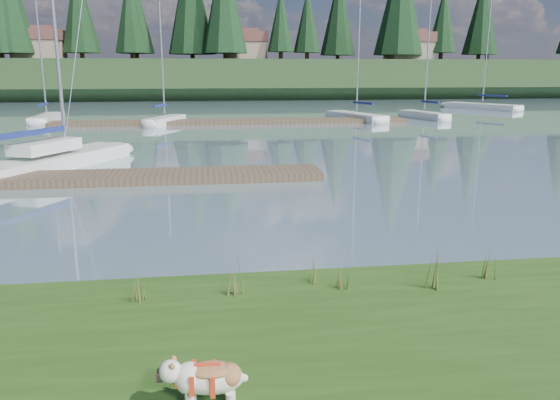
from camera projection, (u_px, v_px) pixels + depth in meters
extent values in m
plane|color=gray|center=(206.00, 124.00, 40.08)|extent=(200.00, 200.00, 0.00)
cube|color=#1D3218|center=(204.00, 80.00, 80.93)|extent=(200.00, 20.00, 5.00)
cylinder|color=silver|center=(192.00, 393.00, 5.92)|extent=(0.10, 0.10, 0.21)
cylinder|color=silver|center=(231.00, 391.00, 5.95)|extent=(0.10, 0.10, 0.21)
ellipsoid|color=silver|center=(211.00, 379.00, 5.78)|extent=(0.72, 0.39, 0.33)
ellipsoid|color=#9B643A|center=(211.00, 370.00, 5.75)|extent=(0.50, 0.35, 0.12)
ellipsoid|color=silver|center=(170.00, 371.00, 5.72)|extent=(0.26, 0.27, 0.24)
cube|color=black|center=(160.00, 375.00, 5.72)|extent=(0.08, 0.13, 0.10)
cube|color=white|center=(55.00, 163.00, 21.96)|extent=(5.10, 7.71, 0.70)
ellipsoid|color=white|center=(114.00, 150.00, 25.53)|extent=(2.47, 2.65, 0.70)
cube|color=navy|center=(30.00, 133.00, 20.60)|extent=(1.78, 3.23, 0.20)
cube|color=white|center=(45.00, 146.00, 21.39)|extent=(2.38, 3.07, 0.45)
cube|color=#4C3D2C|center=(96.00, 178.00, 19.28)|extent=(16.00, 2.00, 0.30)
cube|color=#4C3D2C|center=(233.00, 122.00, 40.31)|extent=(26.00, 2.20, 0.30)
cube|color=white|center=(47.00, 119.00, 41.40)|extent=(1.70, 6.33, 0.70)
ellipsoid|color=white|center=(56.00, 116.00, 44.40)|extent=(1.44, 1.77, 0.70)
cylinder|color=silver|center=(40.00, 44.00, 40.13)|extent=(0.12, 0.12, 9.80)
cube|color=navy|center=(43.00, 104.00, 40.31)|extent=(0.31, 2.50, 0.20)
cube|color=white|center=(165.00, 122.00, 39.64)|extent=(2.85, 4.94, 0.70)
ellipsoid|color=white|center=(179.00, 119.00, 41.95)|extent=(1.48, 1.63, 0.70)
cylinder|color=silver|center=(162.00, 59.00, 38.62)|extent=(0.12, 0.12, 7.68)
cube|color=navy|center=(160.00, 106.00, 38.74)|extent=(0.91, 1.88, 0.20)
cube|color=white|center=(356.00, 117.00, 43.05)|extent=(3.40, 6.87, 0.70)
ellipsoid|color=white|center=(335.00, 114.00, 46.02)|extent=(1.93, 2.18, 0.70)
cylinder|color=silver|center=(359.00, 42.00, 41.72)|extent=(0.12, 0.12, 10.32)
cube|color=navy|center=(363.00, 103.00, 41.97)|extent=(0.96, 2.61, 0.20)
cube|color=white|center=(424.00, 116.00, 44.34)|extent=(2.43, 5.54, 0.70)
ellipsoid|color=white|center=(405.00, 114.00, 46.79)|extent=(1.48, 1.70, 0.70)
cylinder|color=silver|center=(428.00, 56.00, 43.23)|extent=(0.12, 0.12, 8.33)
cube|color=navy|center=(430.00, 102.00, 43.39)|extent=(0.68, 2.14, 0.20)
cube|color=white|center=(482.00, 107.00, 55.28)|extent=(5.31, 7.81, 0.70)
ellipsoid|color=white|center=(450.00, 105.00, 58.39)|extent=(2.53, 2.71, 0.70)
cylinder|color=silver|center=(488.00, 41.00, 53.78)|extent=(0.12, 0.12, 11.78)
cube|color=navy|center=(493.00, 96.00, 54.16)|extent=(1.66, 2.86, 0.20)
cone|color=#475B23|center=(231.00, 275.00, 8.69)|extent=(0.03, 0.03, 0.66)
cone|color=brown|center=(239.00, 280.00, 8.66)|extent=(0.03, 0.03, 0.53)
cone|color=#475B23|center=(235.00, 272.00, 8.72)|extent=(0.03, 0.03, 0.73)
cone|color=brown|center=(240.00, 281.00, 8.71)|extent=(0.03, 0.03, 0.46)
cone|color=#475B23|center=(233.00, 279.00, 8.63)|extent=(0.03, 0.03, 0.59)
cone|color=#475B23|center=(312.00, 271.00, 9.23)|extent=(0.03, 0.03, 0.40)
cone|color=brown|center=(319.00, 274.00, 9.19)|extent=(0.03, 0.03, 0.32)
cone|color=#475B23|center=(315.00, 269.00, 9.26)|extent=(0.03, 0.03, 0.44)
cone|color=brown|center=(320.00, 275.00, 9.23)|extent=(0.03, 0.03, 0.28)
cone|color=#475B23|center=(314.00, 274.00, 9.16)|extent=(0.03, 0.03, 0.36)
cone|color=#475B23|center=(430.00, 269.00, 8.91)|extent=(0.03, 0.03, 0.70)
cone|color=brown|center=(438.00, 274.00, 8.87)|extent=(0.03, 0.03, 0.56)
cone|color=#475B23|center=(433.00, 266.00, 8.94)|extent=(0.03, 0.03, 0.77)
cone|color=brown|center=(438.00, 275.00, 8.92)|extent=(0.03, 0.03, 0.49)
cone|color=#475B23|center=(433.00, 273.00, 8.84)|extent=(0.03, 0.03, 0.63)
cone|color=#475B23|center=(134.00, 286.00, 8.49)|extent=(0.03, 0.03, 0.49)
cone|color=brown|center=(141.00, 290.00, 8.45)|extent=(0.03, 0.03, 0.39)
cone|color=#475B23|center=(138.00, 283.00, 8.53)|extent=(0.03, 0.03, 0.53)
cone|color=brown|center=(144.00, 290.00, 8.50)|extent=(0.03, 0.03, 0.34)
cone|color=#475B23|center=(135.00, 289.00, 8.43)|extent=(0.03, 0.03, 0.44)
cone|color=#475B23|center=(339.00, 277.00, 8.99)|extent=(0.03, 0.03, 0.37)
cone|color=brown|center=(346.00, 281.00, 8.94)|extent=(0.03, 0.03, 0.29)
cone|color=#475B23|center=(342.00, 276.00, 9.02)|extent=(0.03, 0.03, 0.40)
cone|color=brown|center=(348.00, 281.00, 8.99)|extent=(0.03, 0.03, 0.26)
cone|color=#475B23|center=(341.00, 280.00, 8.92)|extent=(0.03, 0.03, 0.33)
cone|color=#475B23|center=(485.00, 266.00, 9.35)|extent=(0.03, 0.03, 0.49)
cone|color=brown|center=(493.00, 270.00, 9.31)|extent=(0.03, 0.03, 0.39)
cone|color=#475B23|center=(488.00, 264.00, 9.38)|extent=(0.03, 0.03, 0.54)
cone|color=brown|center=(493.00, 270.00, 9.35)|extent=(0.03, 0.03, 0.34)
cone|color=#475B23|center=(489.00, 269.00, 9.28)|extent=(0.03, 0.03, 0.44)
cube|color=#33281C|center=(219.00, 291.00, 9.62)|extent=(60.00, 0.50, 0.14)
cylinder|color=#382619|center=(12.00, 54.00, 71.98)|extent=(0.60, 0.60, 1.80)
cylinder|color=#382619|center=(132.00, 55.00, 77.84)|extent=(0.60, 0.60, 1.80)
cone|color=black|center=(130.00, 12.00, 76.48)|extent=(4.84, 4.84, 11.00)
cylinder|color=#382619|center=(225.00, 55.00, 73.80)|extent=(0.60, 0.60, 1.80)
cylinder|color=#382619|center=(307.00, 56.00, 79.26)|extent=(0.60, 0.60, 1.80)
cone|color=black|center=(307.00, 20.00, 78.11)|extent=(3.96, 3.96, 9.00)
cylinder|color=#382619|center=(398.00, 56.00, 79.07)|extent=(0.60, 0.60, 1.80)
cylinder|color=#382619|center=(478.00, 57.00, 83.83)|extent=(0.60, 0.60, 1.80)
cone|color=black|center=(482.00, 13.00, 82.37)|extent=(5.28, 5.28, 12.00)
cube|color=gray|center=(40.00, 51.00, 74.19)|extent=(6.00, 5.00, 2.80)
cube|color=brown|center=(38.00, 35.00, 73.71)|extent=(6.30, 5.30, 1.40)
cube|color=brown|center=(38.00, 29.00, 73.52)|extent=(4.20, 3.60, 0.70)
cube|color=gray|center=(245.00, 52.00, 78.90)|extent=(6.00, 5.00, 2.80)
cube|color=brown|center=(244.00, 37.00, 78.41)|extent=(6.30, 5.30, 1.40)
cube|color=brown|center=(244.00, 31.00, 78.23)|extent=(4.20, 3.60, 0.70)
cube|color=gray|center=(409.00, 52.00, 80.18)|extent=(6.00, 5.00, 2.80)
cube|color=brown|center=(409.00, 38.00, 79.69)|extent=(6.30, 5.30, 1.40)
cube|color=brown|center=(410.00, 32.00, 79.51)|extent=(4.20, 3.60, 0.70)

